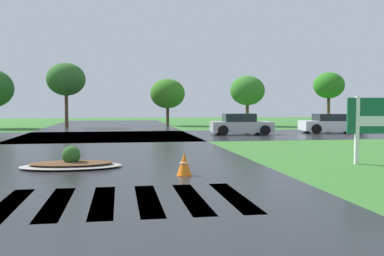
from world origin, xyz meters
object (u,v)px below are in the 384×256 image
car_silver_hatch (332,124)px  traffic_cone (184,164)px  median_island (71,163)px  car_blue_compact (241,125)px

car_silver_hatch → traffic_cone: size_ratio=6.96×
median_island → car_blue_compact: bearing=56.0°
median_island → car_silver_hatch: 21.25m
median_island → car_silver_hatch: bearing=41.9°
car_silver_hatch → car_blue_compact: bearing=-169.7°
car_blue_compact → median_island: bearing=-119.4°
car_silver_hatch → traffic_cone: bearing=-122.1°
car_blue_compact → car_silver_hatch: (6.59, 0.51, -0.03)m
median_island → car_blue_compact: (9.22, 13.69, 0.49)m
median_island → car_silver_hatch: size_ratio=0.69×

